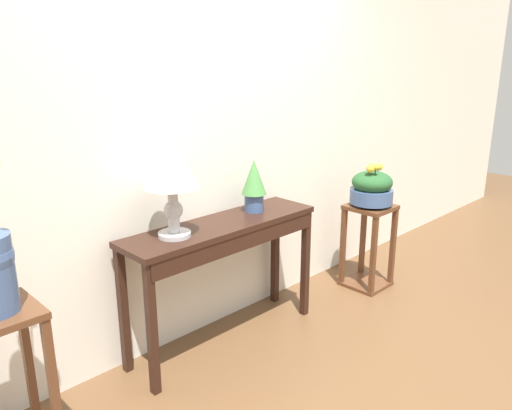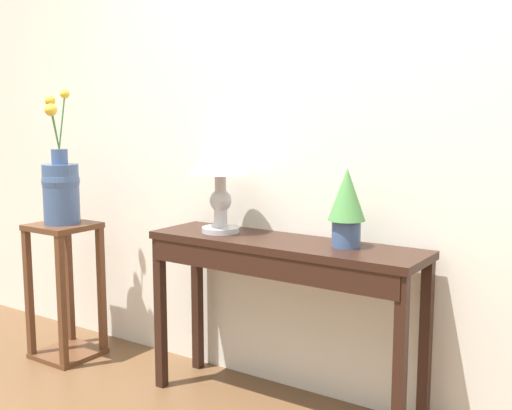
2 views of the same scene
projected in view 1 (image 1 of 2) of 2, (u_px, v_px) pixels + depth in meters
name	position (u px, v px, depth m)	size (l,w,h in m)	color
back_wall_with_art	(210.00, 114.00, 3.07)	(9.00, 0.10, 2.80)	silver
console_table	(225.00, 242.00, 2.99)	(1.29, 0.35, 0.79)	black
table_lamp	(172.00, 173.00, 2.64)	(0.30, 0.30, 0.50)	#B7B7BC
potted_plant_on_console	(254.00, 183.00, 3.14)	(0.16, 0.16, 0.33)	#3D5684
pedestal_stand_left	(9.00, 392.00, 2.10)	(0.32, 0.32, 0.75)	#56331E
pedestal_stand_right	(368.00, 246.00, 3.87)	(0.32, 0.32, 0.66)	#56331E
planter_bowl_wide_right	(372.00, 188.00, 3.74)	(0.32, 0.32, 0.34)	#3D5684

